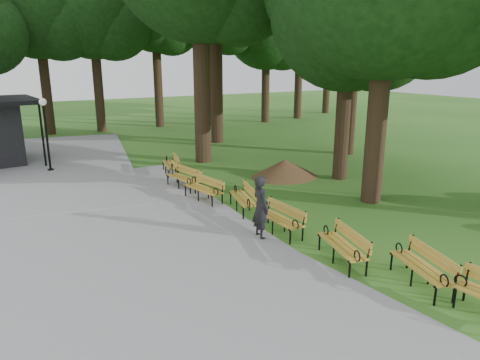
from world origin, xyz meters
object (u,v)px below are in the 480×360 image
lamp_post (45,120)px  lawn_tree_5 (357,11)px  bench_2 (342,246)px  bench_7 (170,165)px  lawn_tree_1 (349,12)px  bench_5 (203,189)px  bench_4 (243,199)px  person (261,207)px  bench_3 (279,219)px  bench_6 (183,178)px  bench_1 (421,267)px  dirt_mound (285,168)px

lamp_post → lawn_tree_5: (14.56, -3.81, 4.90)m
bench_2 → bench_7: same height
bench_7 → lawn_tree_1: lawn_tree_1 is taller
bench_5 → bench_4: bearing=11.6°
person → lawn_tree_5: size_ratio=0.18×
bench_3 → bench_6: 5.67m
person → lawn_tree_1: 9.49m
bench_4 → bench_1: bearing=22.8°
person → bench_3: size_ratio=0.96×
bench_3 → lawn_tree_5: lawn_tree_5 is taller
bench_3 → bench_4: (0.06, 2.20, 0.00)m
lamp_post → bench_5: bearing=-60.4°
bench_2 → bench_5: same height
person → bench_6: (-0.02, 5.66, -0.47)m
bench_3 → bench_6: bearing=-175.9°
bench_1 → lawn_tree_1: size_ratio=0.19×
bench_2 → bench_6: size_ratio=1.00×
dirt_mound → bench_1: 9.77m
bench_4 → bench_5: 1.81m
bench_2 → bench_3: size_ratio=1.00×
bench_1 → lawn_tree_1: 11.21m
bench_4 → bench_7: bearing=-162.4°
dirt_mound → lawn_tree_5: bearing=21.6°
bench_6 → person: bearing=-10.1°
lamp_post → bench_3: (4.86, -11.33, -1.92)m
bench_6 → bench_2: bearing=-3.5°
bench_1 → bench_5: size_ratio=1.00×
bench_3 → lawn_tree_1: lawn_tree_1 is taller
bench_3 → bench_1: bearing=11.3°
bench_7 → bench_6: bearing=3.4°
person → bench_5: size_ratio=0.96×
lawn_tree_5 → lamp_post: bearing=165.3°
bench_2 → person: bearing=-143.6°
dirt_mound → bench_2: bench_2 is taller
bench_4 → lawn_tree_1: size_ratio=0.19×
person → lawn_tree_5: lawn_tree_5 is taller
person → bench_2: 2.56m
lawn_tree_1 → lawn_tree_5: size_ratio=0.96×
lawn_tree_1 → bench_2: bearing=-131.5°
bench_2 → bench_1: bearing=37.7°
person → bench_3: 0.80m
bench_2 → lamp_post: bearing=-144.7°
bench_6 → lawn_tree_5: size_ratio=0.19×
bench_5 → lawn_tree_1: (6.41, -0.02, 6.27)m
person → bench_4: 2.39m
lamp_post → lawn_tree_1: size_ratio=0.33×
bench_7 → dirt_mound: bearing=68.2°
bench_3 → lawn_tree_1: 9.36m
bench_3 → lawn_tree_1: bearing=121.0°
bench_3 → bench_5: bearing=-173.4°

